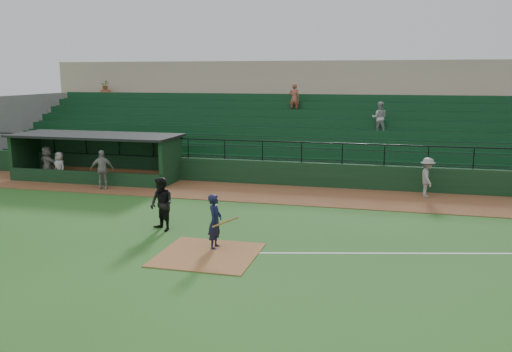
# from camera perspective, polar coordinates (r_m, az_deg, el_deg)

# --- Properties ---
(ground) EXTENTS (90.00, 90.00, 0.00)m
(ground) POSITION_cam_1_polar(r_m,az_deg,el_deg) (17.91, -4.02, -7.27)
(ground) COLOR #22521A
(ground) RESTS_ON ground
(warning_track) EXTENTS (40.00, 4.00, 0.03)m
(warning_track) POSITION_cam_1_polar(r_m,az_deg,el_deg) (25.36, 1.69, -1.87)
(warning_track) COLOR brown
(warning_track) RESTS_ON ground
(home_plate_dirt) EXTENTS (3.00, 3.00, 0.03)m
(home_plate_dirt) POSITION_cam_1_polar(r_m,az_deg,el_deg) (17.01, -5.09, -8.22)
(home_plate_dirt) COLOR brown
(home_plate_dirt) RESTS_ON ground
(foul_line) EXTENTS (17.49, 4.44, 0.01)m
(foul_line) POSITION_cam_1_polar(r_m,az_deg,el_deg) (18.38, 21.92, -7.55)
(foul_line) COLOR white
(foul_line) RESTS_ON ground
(stadium_structure) EXTENTS (38.00, 13.08, 6.40)m
(stadium_structure) POSITION_cam_1_polar(r_m,az_deg,el_deg) (33.22, 4.95, 5.06)
(stadium_structure) COLOR black
(stadium_structure) RESTS_ON ground
(dugout) EXTENTS (8.90, 3.20, 2.42)m
(dugout) POSITION_cam_1_polar(r_m,az_deg,el_deg) (30.16, -16.00, 2.27)
(dugout) COLOR black
(dugout) RESTS_ON ground
(batter_at_plate) EXTENTS (1.01, 0.69, 1.77)m
(batter_at_plate) POSITION_cam_1_polar(r_m,az_deg,el_deg) (17.36, -4.31, -4.80)
(batter_at_plate) COLOR black
(batter_at_plate) RESTS_ON ground
(umpire) EXTENTS (1.18, 1.11, 1.92)m
(umpire) POSITION_cam_1_polar(r_m,az_deg,el_deg) (19.57, -9.89, -2.94)
(umpire) COLOR black
(umpire) RESTS_ON ground
(runner) EXTENTS (0.81, 1.24, 1.80)m
(runner) POSITION_cam_1_polar(r_m,az_deg,el_deg) (25.64, 17.55, -0.14)
(runner) COLOR gray
(runner) RESTS_ON warning_track
(dugout_player_a) EXTENTS (1.19, 0.91, 1.88)m
(dugout_player_a) POSITION_cam_1_polar(r_m,az_deg,el_deg) (27.29, -15.88, 0.67)
(dugout_player_a) COLOR gray
(dugout_player_a) RESTS_ON warning_track
(dugout_player_b) EXTENTS (0.90, 0.76, 1.57)m
(dugout_player_b) POSITION_cam_1_polar(r_m,az_deg,el_deg) (29.67, -19.90, 0.90)
(dugout_player_b) COLOR #A7A29D
(dugout_player_b) RESTS_ON warning_track
(dugout_player_c) EXTENTS (1.70, 1.17, 1.77)m
(dugout_player_c) POSITION_cam_1_polar(r_m,az_deg,el_deg) (30.72, -21.03, 1.33)
(dugout_player_c) COLOR #9E9893
(dugout_player_c) RESTS_ON warning_track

